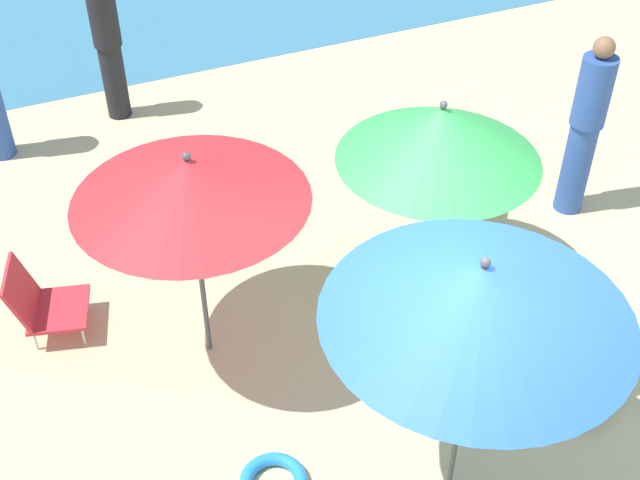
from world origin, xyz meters
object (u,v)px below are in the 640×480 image
(umbrella_red, at_px, (189,180))
(beach_chair_b, at_px, (41,302))
(beach_chair_a, at_px, (585,361))
(person_b, at_px, (109,48))
(umbrella_blue, at_px, (480,293))
(beach_chair_d, at_px, (477,172))
(umbrella_green, at_px, (440,134))
(person_a, at_px, (585,127))

(umbrella_red, relative_size, beach_chair_b, 2.75)
(beach_chair_a, xyz_separation_m, person_b, (-2.22, 5.34, 0.52))
(umbrella_blue, xyz_separation_m, beach_chair_d, (1.92, 2.76, -1.50))
(beach_chair_a, bearing_deg, umbrella_blue, -3.34)
(umbrella_green, xyz_separation_m, person_b, (-1.74, 3.86, -0.69))
(beach_chair_b, bearing_deg, person_a, 11.25)
(umbrella_blue, height_order, umbrella_green, umbrella_blue)
(umbrella_green, relative_size, beach_chair_b, 2.67)
(beach_chair_b, xyz_separation_m, person_a, (4.85, -0.34, 0.58))
(umbrella_red, xyz_separation_m, beach_chair_d, (2.99, 0.89, -1.33))
(umbrella_green, height_order, beach_chair_b, umbrella_green)
(person_a, bearing_deg, beach_chair_a, -112.54)
(umbrella_green, height_order, beach_chair_d, umbrella_green)
(umbrella_blue, bearing_deg, beach_chair_a, 14.86)
(umbrella_green, height_order, person_b, umbrella_green)
(umbrella_blue, xyz_separation_m, person_b, (-0.88, 5.70, -0.97))
(umbrella_green, bearing_deg, umbrella_blue, -114.97)
(beach_chair_b, bearing_deg, beach_chair_d, 17.69)
(beach_chair_b, bearing_deg, umbrella_red, -16.96)
(person_b, bearing_deg, beach_chair_a, 79.08)
(beach_chair_a, xyz_separation_m, beach_chair_b, (-3.54, 2.23, 0.02))
(person_b, bearing_deg, beach_chair_d, 100.12)
(beach_chair_b, distance_m, person_b, 3.42)
(beach_chair_d, bearing_deg, beach_chair_a, 27.03)
(beach_chair_d, xyz_separation_m, person_b, (-2.80, 2.94, 0.52))
(umbrella_green, height_order, umbrella_red, umbrella_red)
(umbrella_green, distance_m, beach_chair_d, 1.86)
(umbrella_red, xyz_separation_m, beach_chair_b, (-1.13, 0.71, -1.30))
(beach_chair_a, relative_size, beach_chair_b, 0.98)
(beach_chair_b, bearing_deg, umbrella_green, 1.57)
(beach_chair_d, height_order, person_a, person_a)
(person_a, bearing_deg, person_b, 147.89)
(beach_chair_d, bearing_deg, person_a, 95.42)
(beach_chair_a, bearing_deg, umbrella_green, -90.10)
(beach_chair_b, distance_m, beach_chair_d, 4.13)
(umbrella_red, relative_size, person_a, 1.04)
(beach_chair_a, bearing_deg, beach_chair_b, -50.40)
(umbrella_green, bearing_deg, umbrella_red, 179.04)
(umbrella_red, bearing_deg, beach_chair_b, 147.76)
(umbrella_red, height_order, beach_chair_d, umbrella_red)
(umbrella_blue, distance_m, person_a, 3.59)
(beach_chair_b, bearing_deg, umbrella_blue, -34.35)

